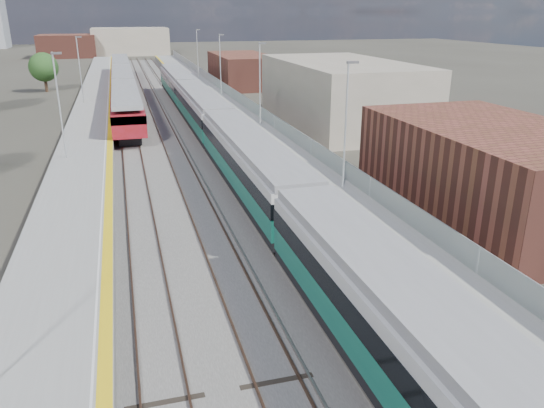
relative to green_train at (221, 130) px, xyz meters
name	(u,v)px	position (x,y,z in m)	size (l,w,h in m)	color
ground	(181,123)	(-1.50, 15.26, -2.27)	(320.00, 320.00, 0.00)	#47443A
ballast_bed	(158,119)	(-3.75, 17.76, -2.24)	(10.50, 155.00, 0.06)	#565451
tracks	(162,116)	(-3.15, 19.44, -2.16)	(8.96, 160.00, 0.17)	#4C3323
platform_right	(226,111)	(3.78, 17.75, -1.73)	(4.70, 155.00, 8.52)	slate
platform_left	(92,118)	(-10.55, 17.75, -1.75)	(4.30, 155.00, 8.52)	slate
buildings	(61,14)	(-19.62, 103.86, 8.44)	(72.00, 185.50, 40.00)	brown
green_train	(221,130)	(0.00, 0.00, 0.00)	(2.93, 81.43, 3.22)	black
red_train	(123,83)	(-7.00, 33.68, -0.08)	(2.94, 59.52, 3.71)	black
tree_c	(44,67)	(-17.86, 43.96, 1.26)	(4.15, 4.15, 5.62)	#382619
tree_d	(303,70)	(17.52, 31.04, 1.11)	(3.97, 3.97, 5.38)	#382619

